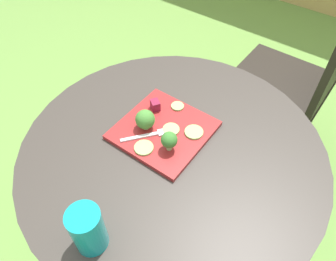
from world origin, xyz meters
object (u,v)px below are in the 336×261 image
object	(u,v)px
patio_chair	(303,75)
fork	(152,134)
drinking_glass	(88,231)
salad_plate	(164,130)

from	to	relation	value
patio_chair	fork	distance (m)	0.89
patio_chair	drinking_glass	bearing A→B (deg)	-96.41
salad_plate	fork	size ratio (longest dim) A/B	1.93
drinking_glass	fork	size ratio (longest dim) A/B	0.97
patio_chair	salad_plate	xyz separation A→B (m)	(-0.20, -0.79, 0.22)
patio_chair	salad_plate	distance (m)	0.85
patio_chair	fork	bearing A→B (deg)	-104.12
drinking_glass	fork	world-z (taller)	drinking_glass
patio_chair	fork	size ratio (longest dim) A/B	6.90
patio_chair	fork	xyz separation A→B (m)	(-0.21, -0.83, 0.23)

